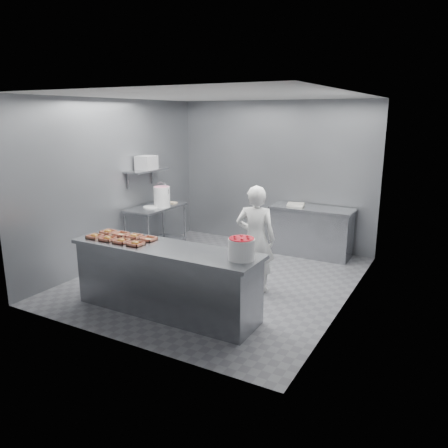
{
  "coord_description": "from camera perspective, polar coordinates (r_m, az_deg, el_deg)",
  "views": [
    {
      "loc": [
        3.24,
        -5.65,
        2.55
      ],
      "look_at": [
        0.23,
        -0.2,
        0.97
      ],
      "focal_mm": 35.0,
      "sensor_mm": 36.0,
      "label": 1
    }
  ],
  "objects": [
    {
      "name": "tray_6",
      "position": [
        6.08,
        -11.62,
        -1.58
      ],
      "size": [
        0.19,
        0.18,
        0.06
      ],
      "color": "tan",
      "rests_on": "service_counter"
    },
    {
      "name": "service_counter",
      "position": [
        5.77,
        -7.59,
        -7.19
      ],
      "size": [
        2.6,
        0.7,
        0.9
      ],
      "color": "slate",
      "rests_on": "ground"
    },
    {
      "name": "strawberry_tub",
      "position": [
        5.06,
        2.29,
        -3.14
      ],
      "size": [
        0.31,
        0.31,
        0.26
      ],
      "color": "silver",
      "rests_on": "service_counter"
    },
    {
      "name": "tray_2",
      "position": [
        5.9,
        -13.24,
        -2.17
      ],
      "size": [
        0.19,
        0.18,
        0.06
      ],
      "color": "tan",
      "rests_on": "service_counter"
    },
    {
      "name": "ceiling",
      "position": [
        6.52,
        -0.95,
        16.42
      ],
      "size": [
        4.5,
        4.5,
        0.0
      ],
      "primitive_type": "plane",
      "rotation": [
        3.14,
        0.0,
        0.0
      ],
      "color": "white",
      "rests_on": "wall_back"
    },
    {
      "name": "glaze_bucket",
      "position": [
        7.99,
        -8.11,
        3.6
      ],
      "size": [
        0.31,
        0.29,
        0.45
      ],
      "color": "silver",
      "rests_on": "prep_table"
    },
    {
      "name": "rag",
      "position": [
        8.34,
        -6.75,
        2.79
      ],
      "size": [
        0.15,
        0.13,
        0.02
      ],
      "primitive_type": "cube",
      "rotation": [
        0.0,
        0.0,
        -0.04
      ],
      "color": "#CCB28C",
      "rests_on": "prep_table"
    },
    {
      "name": "appliance",
      "position": [
        8.09,
        -10.1,
        7.89
      ],
      "size": [
        0.31,
        0.35,
        0.25
      ],
      "primitive_type": "cube",
      "rotation": [
        0.0,
        0.0,
        0.05
      ],
      "color": "gray",
      "rests_on": "wall_shelf"
    },
    {
      "name": "tray_3",
      "position": [
        5.75,
        -11.46,
        -2.51
      ],
      "size": [
        0.19,
        0.18,
        0.06
      ],
      "color": "tan",
      "rests_on": "service_counter"
    },
    {
      "name": "back_counter",
      "position": [
        8.17,
        11.31,
        -0.93
      ],
      "size": [
        1.5,
        0.6,
        0.9
      ],
      "color": "slate",
      "rests_on": "ground"
    },
    {
      "name": "wall_left",
      "position": [
        7.79,
        -13.83,
        5.32
      ],
      "size": [
        0.04,
        4.5,
        2.8
      ],
      "primitive_type": "cube",
      "color": "slate",
      "rests_on": "ground"
    },
    {
      "name": "tray_4",
      "position": [
        6.4,
        -14.9,
        -0.99
      ],
      "size": [
        0.19,
        0.18,
        0.06
      ],
      "color": "tan",
      "rests_on": "service_counter"
    },
    {
      "name": "tray_7",
      "position": [
        5.93,
        -9.83,
        -1.92
      ],
      "size": [
        0.19,
        0.18,
        0.04
      ],
      "color": "tan",
      "rests_on": "service_counter"
    },
    {
      "name": "floor",
      "position": [
        6.99,
        -0.86,
        -7.17
      ],
      "size": [
        4.5,
        4.5,
        0.0
      ],
      "primitive_type": "plane",
      "color": "#4C4C51",
      "rests_on": "ground"
    },
    {
      "name": "tray_1",
      "position": [
        6.06,
        -14.93,
        -1.84
      ],
      "size": [
        0.19,
        0.18,
        0.06
      ],
      "color": "tan",
      "rests_on": "service_counter"
    },
    {
      "name": "tray_5",
      "position": [
        6.24,
        -13.28,
        -1.31
      ],
      "size": [
        0.19,
        0.18,
        0.04
      ],
      "color": "tan",
      "rests_on": "service_counter"
    },
    {
      "name": "bucket_lid",
      "position": [
        8.0,
        -9.49,
        2.2
      ],
      "size": [
        0.36,
        0.36,
        0.02
      ],
      "primitive_type": "cylinder",
      "rotation": [
        0.0,
        0.0,
        0.34
      ],
      "color": "silver",
      "rests_on": "prep_table"
    },
    {
      "name": "tray_0",
      "position": [
        6.22,
        -16.54,
        -1.53
      ],
      "size": [
        0.19,
        0.18,
        0.06
      ],
      "color": "tan",
      "rests_on": "service_counter"
    },
    {
      "name": "prep_table",
      "position": [
        8.17,
        -8.85,
        0.19
      ],
      "size": [
        0.6,
        1.2,
        0.9
      ],
      "color": "slate",
      "rests_on": "ground"
    },
    {
      "name": "wall_back",
      "position": [
        8.61,
        6.61,
        6.45
      ],
      "size": [
        4.0,
        0.04,
        2.8
      ],
      "primitive_type": "cube",
      "color": "slate",
      "rests_on": "ground"
    },
    {
      "name": "paper_stack",
      "position": [
        8.16,
        9.36,
        2.54
      ],
      "size": [
        0.33,
        0.26,
        0.05
      ],
      "primitive_type": "cube",
      "rotation": [
        0.0,
        0.0,
        0.15
      ],
      "color": "silver",
      "rests_on": "back_counter"
    },
    {
      "name": "wall_right",
      "position": [
        5.89,
        16.24,
        2.41
      ],
      "size": [
        0.04,
        4.5,
        2.8
      ],
      "primitive_type": "cube",
      "color": "slate",
      "rests_on": "ground"
    },
    {
      "name": "worker",
      "position": [
        6.33,
        4.14,
        -1.99
      ],
      "size": [
        0.65,
        0.51,
        1.57
      ],
      "primitive_type": "imported",
      "rotation": [
        0.0,
        0.0,
        3.4
      ],
      "color": "silver",
      "rests_on": "ground"
    },
    {
      "name": "wall_shelf",
      "position": [
        8.1,
        -10.07,
        6.91
      ],
      "size": [
        0.35,
        0.9,
        0.03
      ],
      "primitive_type": "cube",
      "color": "slate",
      "rests_on": "wall_left"
    }
  ]
}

